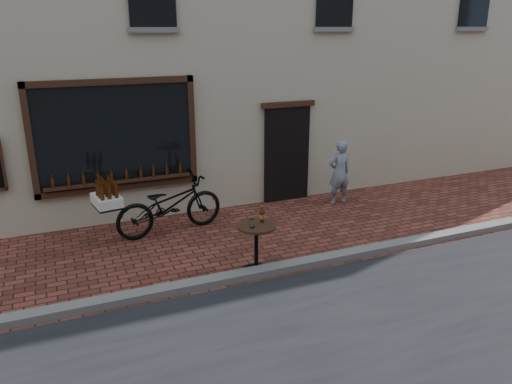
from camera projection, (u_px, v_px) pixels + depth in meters
name	position (u px, v px, depth m)	size (l,w,h in m)	color
ground	(273.00, 279.00, 8.15)	(90.00, 90.00, 0.00)	#4E2319
kerb	(268.00, 270.00, 8.30)	(90.00, 0.25, 0.12)	slate
cargo_bicycle	(167.00, 205.00, 9.79)	(2.60, 1.10, 1.23)	black
bistro_table	(256.00, 238.00, 8.21)	(0.66, 0.66, 1.13)	black
pedestrian	(339.00, 172.00, 11.38)	(0.54, 0.36, 1.49)	gray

